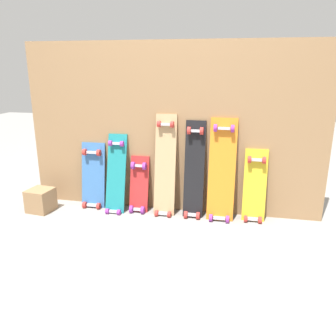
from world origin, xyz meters
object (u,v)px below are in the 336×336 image
Objects in this scene: skateboard_blue at (93,179)px; skateboard_red at (139,187)px; skateboard_yellow at (255,189)px; skateboard_orange at (222,174)px; skateboard_natural at (165,169)px; skateboard_teal at (116,177)px; wooden_crate at (41,200)px; skateboard_black at (194,173)px.

skateboard_blue reaches higher than skateboard_red.
skateboard_orange is at bearing -175.58° from skateboard_yellow.
skateboard_red is at bearing 178.92° from skateboard_natural.
skateboard_natural is (0.71, -0.02, 0.14)m from skateboard_blue.
skateboard_teal is 0.23m from skateboard_red.
skateboard_teal is 1.26m from skateboard_yellow.
skateboard_teal is 3.70× the size of wooden_crate.
skateboard_teal is 0.80× the size of skateboard_natural.
skateboard_natural reaches higher than skateboard_blue.
skateboard_teal reaches higher than wooden_crate.
skateboard_natural reaches higher than skateboard_yellow.
skateboard_orange reaches higher than skateboard_teal.
skateboard_natural is 0.51m from skateboard_orange.
skateboard_red is 2.71× the size of wooden_crate.
skateboard_yellow is (0.29, 0.02, -0.13)m from skateboard_orange.
skateboard_blue is 1.19× the size of skateboard_red.
skateboard_black is at bearing 8.15° from wooden_crate.
skateboard_yellow reaches higher than skateboard_red.
skateboard_orange is 4.50× the size of wooden_crate.
skateboard_red is at bearing -179.95° from skateboard_black.
skateboard_teal is 0.85× the size of skateboard_black.
wooden_crate is (-1.42, -0.20, -0.29)m from skateboard_black.
skateboard_red is 0.54m from skateboard_black.
wooden_crate is at bearing -173.69° from skateboard_yellow.
skateboard_black is at bearing -0.89° from skateboard_blue.
skateboard_blue is 0.72× the size of skateboard_orange.
skateboard_blue is 3.22× the size of wooden_crate.
skateboard_black is 4.35× the size of wooden_crate.
skateboard_black is (0.98, -0.02, 0.12)m from skateboard_blue.
skateboard_natural is 1.21m from wooden_crate.
skateboard_black is 0.24m from skateboard_orange.
wooden_crate is at bearing -171.85° from skateboard_black.
skateboard_yellow is (0.80, 0.02, -0.14)m from skateboard_natural.
skateboard_natural is 1.40× the size of skateboard_yellow.
skateboard_yellow reaches higher than wooden_crate.
skateboard_orange is (0.76, -0.01, 0.19)m from skateboard_red.
skateboard_teal is at bearing 14.00° from wooden_crate.
skateboard_yellow is 1.97m from wooden_crate.
wooden_crate is (-1.66, -0.19, -0.31)m from skateboard_orange.
skateboard_black is 0.55m from skateboard_yellow.
skateboard_teal is at bearing -171.90° from skateboard_red.
skateboard_orange is at bearing 6.63° from wooden_crate.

